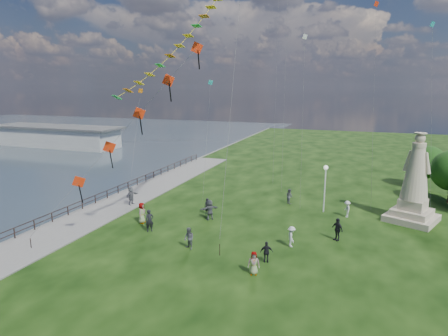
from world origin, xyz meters
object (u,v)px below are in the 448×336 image
at_px(person_0, 150,221).
at_px(person_9, 337,229).
at_px(statue, 415,189).
at_px(person_3, 267,252).
at_px(person_1, 189,239).
at_px(person_8, 347,209).
at_px(lamppost, 325,179).
at_px(person_2, 291,237).
at_px(pier_pavilion, 57,136).
at_px(person_6, 207,206).
at_px(person_4, 254,263).
at_px(person_7, 289,196).
at_px(person_11, 210,210).
at_px(person_10, 142,213).
at_px(person_5, 131,196).

bearing_deg(person_0, person_9, -29.27).
bearing_deg(statue, person_3, -106.38).
relative_size(person_1, person_8, 1.07).
xyz_separation_m(lamppost, person_0, (-13.57, -10.48, -2.45)).
xyz_separation_m(statue, person_2, (-9.48, -9.59, -2.29)).
distance_m(statue, person_1, 21.19).
distance_m(pier_pavilion, person_0, 58.17).
relative_size(person_6, person_8, 1.00).
relative_size(person_4, person_7, 1.00).
xyz_separation_m(statue, person_0, (-21.51, -10.65, -2.15)).
bearing_deg(person_1, person_8, 77.80).
bearing_deg(statue, person_4, -103.35).
bearing_deg(person_11, person_4, 81.48).
bearing_deg(person_0, person_8, -11.01).
relative_size(person_3, person_11, 0.81).
distance_m(person_0, person_6, 6.51).
bearing_deg(person_9, person_11, -142.51).
bearing_deg(person_10, person_0, -138.05).
distance_m(person_5, person_6, 8.61).
height_order(pier_pavilion, person_4, pier_pavilion).
bearing_deg(person_6, person_0, -114.90).
bearing_deg(person_4, person_8, 52.39).
bearing_deg(statue, person_0, -130.44).
bearing_deg(person_8, person_10, -82.58).
distance_m(person_6, person_9, 12.52).
bearing_deg(person_5, pier_pavilion, 57.29).
distance_m(person_6, person_10, 6.35).
distance_m(pier_pavilion, person_5, 50.22).
height_order(person_0, person_6, person_0).
bearing_deg(pier_pavilion, person_6, -32.69).
bearing_deg(person_1, statue, 68.31).
relative_size(person_8, person_11, 0.84).
relative_size(person_7, person_8, 1.00).
height_order(person_1, person_11, person_11).
xyz_separation_m(person_0, person_7, (9.84, 12.02, -0.17)).
xyz_separation_m(person_5, person_9, (20.94, -2.10, -0.02)).
bearing_deg(person_2, person_1, 90.54).
relative_size(person_4, person_5, 0.83).
xyz_separation_m(person_3, person_6, (-7.89, 8.02, 0.03)).
bearing_deg(person_9, statue, 90.87).
xyz_separation_m(person_3, person_4, (-0.38, -2.00, 0.02)).
distance_m(statue, person_5, 27.68).
xyz_separation_m(person_2, person_10, (-13.79, 0.49, 0.14)).
distance_m(person_2, person_11, 8.98).
distance_m(person_3, person_4, 2.04).
xyz_separation_m(person_5, person_10, (3.88, -4.13, 0.00)).
relative_size(person_5, person_8, 1.19).
relative_size(pier_pavilion, person_1, 17.38).
bearing_deg(lamppost, person_10, -149.78).
xyz_separation_m(person_1, person_2, (7.28, 3.18, -0.04)).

